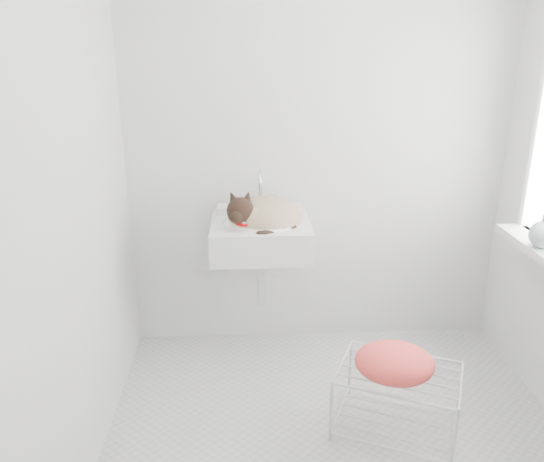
{
  "coord_description": "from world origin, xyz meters",
  "views": [
    {
      "loc": [
        -0.42,
        -2.07,
        1.79
      ],
      "look_at": [
        -0.29,
        0.5,
        0.88
      ],
      "focal_mm": 35.93,
      "sensor_mm": 36.0,
      "label": 1
    }
  ],
  "objects_px": {
    "sink": "(261,222)",
    "cat": "(263,216)",
    "bottle_c": "(542,247)",
    "wire_rack": "(397,403)"
  },
  "relations": [
    {
      "from": "sink",
      "to": "cat",
      "type": "bearing_deg",
      "value": -52.71
    },
    {
      "from": "cat",
      "to": "bottle_c",
      "type": "relative_size",
      "value": 2.62
    },
    {
      "from": "wire_rack",
      "to": "bottle_c",
      "type": "distance_m",
      "value": 1.02
    },
    {
      "from": "sink",
      "to": "cat",
      "type": "relative_size",
      "value": 1.15
    },
    {
      "from": "bottle_c",
      "to": "wire_rack",
      "type": "bearing_deg",
      "value": -162.59
    },
    {
      "from": "cat",
      "to": "wire_rack",
      "type": "height_order",
      "value": "cat"
    },
    {
      "from": "sink",
      "to": "cat",
      "type": "xyz_separation_m",
      "value": [
        0.01,
        -0.02,
        0.04
      ]
    },
    {
      "from": "cat",
      "to": "sink",
      "type": "bearing_deg",
      "value": 113.41
    },
    {
      "from": "sink",
      "to": "cat",
      "type": "distance_m",
      "value": 0.05
    },
    {
      "from": "cat",
      "to": "wire_rack",
      "type": "bearing_deg",
      "value": -60.63
    }
  ]
}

